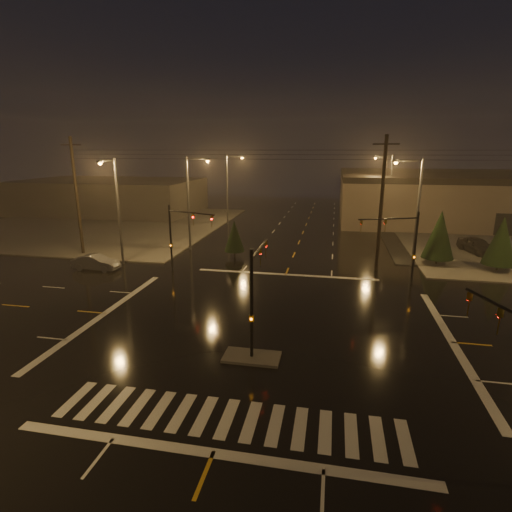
% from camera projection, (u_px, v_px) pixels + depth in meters
% --- Properties ---
extents(ground, '(140.00, 140.00, 0.00)m').
position_uv_depth(ground, '(265.00, 327.00, 25.02)').
color(ground, black).
rests_on(ground, ground).
extents(sidewalk_nw, '(36.00, 36.00, 0.12)m').
position_uv_depth(sidewalk_nw, '(100.00, 224.00, 59.01)').
color(sidewalk_nw, '#47453F').
rests_on(sidewalk_nw, ground).
extents(median_island, '(3.00, 1.60, 0.15)m').
position_uv_depth(median_island, '(252.00, 357.00, 21.21)').
color(median_island, '#47453F').
rests_on(median_island, ground).
extents(crosswalk, '(15.00, 2.60, 0.01)m').
position_uv_depth(crosswalk, '(227.00, 418.00, 16.48)').
color(crosswalk, beige).
rests_on(crosswalk, ground).
extents(stop_bar_near, '(16.00, 0.50, 0.01)m').
position_uv_depth(stop_bar_near, '(213.00, 453.00, 14.59)').
color(stop_bar_near, beige).
rests_on(stop_bar_near, ground).
extents(stop_bar_far, '(16.00, 0.50, 0.01)m').
position_uv_depth(stop_bar_far, '(286.00, 274.00, 35.44)').
color(stop_bar_far, beige).
rests_on(stop_bar_far, ground).
extents(commercial_block, '(30.00, 18.00, 5.60)m').
position_uv_depth(commercial_block, '(111.00, 196.00, 70.61)').
color(commercial_block, '#3B3734').
rests_on(commercial_block, ground).
extents(signal_mast_median, '(0.25, 4.59, 6.00)m').
position_uv_depth(signal_mast_median, '(255.00, 286.00, 21.14)').
color(signal_mast_median, black).
rests_on(signal_mast_median, ground).
extents(signal_mast_ne, '(4.84, 1.86, 6.00)m').
position_uv_depth(signal_mast_ne, '(404.00, 239.00, 31.88)').
color(signal_mast_ne, black).
rests_on(signal_mast_ne, ground).
extents(signal_mast_nw, '(4.84, 1.86, 6.00)m').
position_uv_depth(signal_mast_nw, '(179.00, 231.00, 35.41)').
color(signal_mast_nw, black).
rests_on(signal_mast_nw, ground).
extents(streetlight_1, '(2.77, 0.32, 10.00)m').
position_uv_depth(streetlight_1, '(191.00, 197.00, 42.66)').
color(streetlight_1, '#38383A').
rests_on(streetlight_1, ground).
extents(streetlight_2, '(2.77, 0.32, 10.00)m').
position_uv_depth(streetlight_2, '(229.00, 185.00, 57.83)').
color(streetlight_2, '#38383A').
rests_on(streetlight_2, ground).
extents(streetlight_3, '(2.77, 0.32, 10.00)m').
position_uv_depth(streetlight_3, '(415.00, 205.00, 36.61)').
color(streetlight_3, '#38383A').
rests_on(streetlight_3, ground).
extents(streetlight_4, '(2.77, 0.32, 10.00)m').
position_uv_depth(streetlight_4, '(388.00, 186.00, 55.57)').
color(streetlight_4, '#38383A').
rests_on(streetlight_4, ground).
extents(streetlight_5, '(0.32, 2.77, 10.00)m').
position_uv_depth(streetlight_5, '(116.00, 204.00, 37.09)').
color(streetlight_5, '#38383A').
rests_on(streetlight_5, ground).
extents(utility_pole_0, '(2.20, 0.32, 12.00)m').
position_uv_depth(utility_pole_0, '(77.00, 196.00, 40.79)').
color(utility_pole_0, black).
rests_on(utility_pole_0, ground).
extents(utility_pole_1, '(2.20, 0.32, 12.00)m').
position_uv_depth(utility_pole_1, '(381.00, 204.00, 35.22)').
color(utility_pole_1, black).
rests_on(utility_pole_1, ground).
extents(conifer_0, '(2.92, 2.92, 5.26)m').
position_uv_depth(conifer_0, '(440.00, 235.00, 37.65)').
color(conifer_0, black).
rests_on(conifer_0, ground).
extents(conifer_1, '(2.79, 2.79, 5.06)m').
position_uv_depth(conifer_1, '(501.00, 241.00, 35.57)').
color(conifer_1, black).
rests_on(conifer_1, ground).
extents(conifer_3, '(2.04, 2.04, 3.89)m').
position_uv_depth(conifer_3, '(234.00, 236.00, 40.41)').
color(conifer_3, black).
rests_on(conifer_3, ground).
extents(car_parked, '(3.33, 5.39, 1.71)m').
position_uv_depth(car_parked, '(477.00, 246.00, 42.42)').
color(car_parked, black).
rests_on(car_parked, ground).
extents(car_crossing, '(4.31, 1.57, 1.41)m').
position_uv_depth(car_crossing, '(96.00, 262.00, 36.64)').
color(car_crossing, slate).
rests_on(car_crossing, ground).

